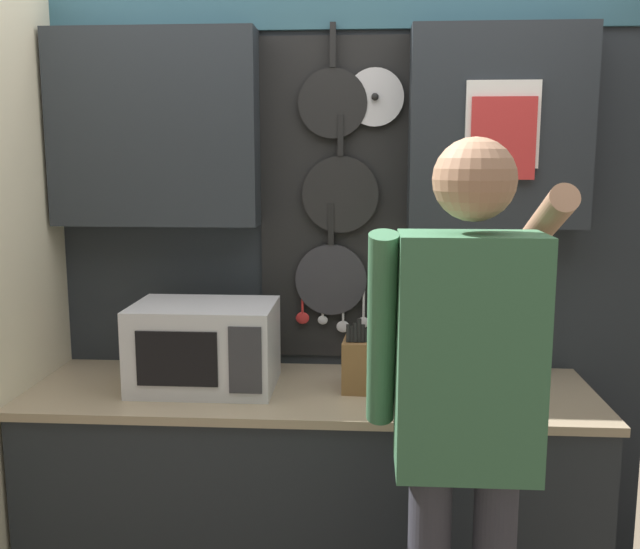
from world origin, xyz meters
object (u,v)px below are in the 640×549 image
knife_block (359,364)px  utensil_crock (451,370)px  person (466,401)px  microwave (205,346)px

knife_block → utensil_crock: 0.33m
person → utensil_crock: bearing=86.9°
microwave → knife_block: 0.56m
person → knife_block: bearing=116.7°
utensil_crock → knife_block: bearing=-179.8°
microwave → utensil_crock: bearing=0.1°
person → microwave: bearing=145.3°
knife_block → person: 0.67m
microwave → utensil_crock: utensil_crock is taller
microwave → knife_block: (0.56, 0.00, -0.06)m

